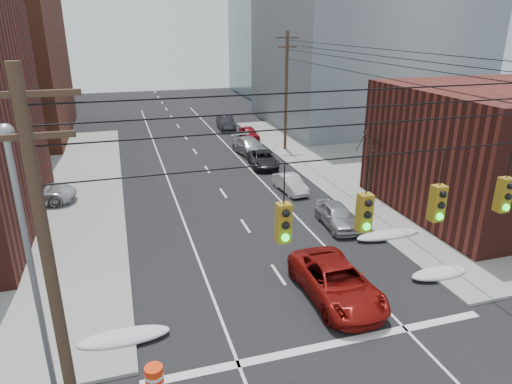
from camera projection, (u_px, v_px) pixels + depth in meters
sidewalk_ne at (493, 153)px, 43.25m from camera, size 40.00×40.00×0.15m
building_office at (367, 15)px, 52.80m from camera, size 22.00×20.00×25.00m
building_glass at (298, 27)px, 77.19m from camera, size 20.00×18.00×22.00m
utility_pole_left at (56, 306)px, 10.04m from camera, size 2.20×0.28×11.00m
utility_pole_far at (286, 90)px, 42.49m from camera, size 2.20×0.28×11.00m
traffic_signals at (402, 206)px, 11.88m from camera, size 17.00×0.42×2.02m
street_light at (30, 259)px, 12.55m from camera, size 0.44×0.44×9.32m
bare_tree at (371, 167)px, 31.43m from camera, size 2.09×2.20×4.93m
snow_nw at (125, 337)px, 17.67m from camera, size 3.50×1.08×0.42m
snow_ne at (439, 273)px, 22.16m from camera, size 3.00×1.08×0.42m
snow_east_far at (388, 235)px, 26.19m from camera, size 4.00×1.08×0.42m
red_pickup at (336, 282)px, 20.29m from camera, size 2.78×5.90×1.63m
parked_car_a at (337, 215)px, 27.59m from camera, size 1.98×4.27×1.42m
parked_car_b at (291, 184)px, 33.30m from camera, size 1.63×3.84×1.23m
parked_car_c at (263, 159)px, 39.18m from camera, size 2.70×4.91×1.30m
parked_car_d at (250, 146)px, 42.80m from camera, size 2.77×5.42×1.51m
parked_car_e at (249, 133)px, 48.50m from camera, size 1.59×3.83×1.30m
parked_car_f at (226, 123)px, 52.77m from camera, size 1.99×4.83×1.56m
lot_car_a at (8, 196)px, 30.35m from camera, size 4.45×2.24×1.40m
lot_car_b at (33, 193)px, 30.62m from camera, size 5.64×2.91×1.52m
construction_barrel at (155, 380)px, 15.06m from camera, size 0.81×0.81×1.09m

